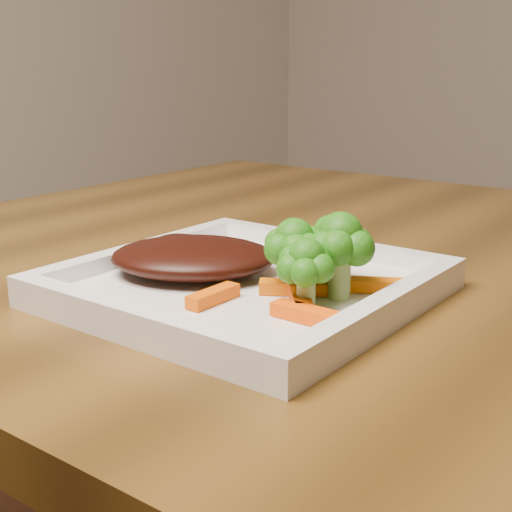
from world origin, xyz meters
The scene contains 12 objects.
plate centered at (-0.39, -0.39, 0.76)m, with size 0.27×0.27×0.01m, color white.
steak centered at (-0.44, -0.40, 0.78)m, with size 0.14×0.11×0.03m, color black.
broccoli_0 centered at (-0.34, -0.35, 0.80)m, with size 0.05×0.05×0.07m, color #205E0F, non-canonical shape.
broccoli_1 centered at (-0.31, -0.38, 0.79)m, with size 0.06×0.06×0.06m, color #357012, non-canonical shape.
broccoli_2 centered at (-0.32, -0.42, 0.79)m, with size 0.05×0.05×0.06m, color #127116, non-canonical shape.
broccoli_3 centered at (-0.34, -0.39, 0.79)m, with size 0.06×0.06×0.06m, color #126B11, non-canonical shape.
carrot_1 centered at (-0.30, -0.44, 0.77)m, with size 0.06×0.02×0.01m, color #FF4F04.
carrot_2 centered at (-0.38, -0.45, 0.77)m, with size 0.05×0.01×0.01m, color #E45203.
carrot_3 centered at (-0.29, -0.35, 0.77)m, with size 0.06×0.02×0.01m, color #ED6603.
carrot_4 centered at (-0.37, -0.33, 0.77)m, with size 0.05×0.01×0.01m, color #F04F03.
carrot_5 centered at (-0.32, -0.41, 0.77)m, with size 0.05×0.01×0.01m, color #CD3E03.
carrot_6 centered at (-0.34, -0.39, 0.77)m, with size 0.06×0.02×0.01m, color #D85E03.
Camera 1 is at (-0.04, -0.84, 0.94)m, focal length 50.00 mm.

